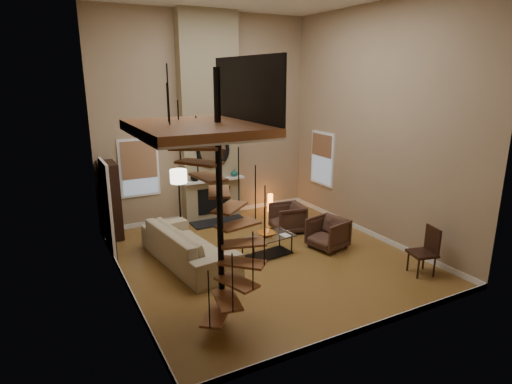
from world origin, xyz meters
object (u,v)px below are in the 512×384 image
armchair_near (290,218)px  armchair_far (330,233)px  accent_lamp (270,203)px  coffee_table (267,244)px  sofa (188,245)px  hutch (110,200)px  side_chair (426,249)px  floor_lamp (179,182)px

armchair_near → armchair_far: size_ratio=1.00×
armchair_near → accent_lamp: size_ratio=1.46×
coffee_table → sofa: bearing=162.9°
hutch → armchair_far: hutch is taller
hutch → side_chair: hutch is taller
coffee_table → floor_lamp: 2.66m
hutch → armchair_near: hutch is taller
hutch → sofa: (1.16, -2.29, -0.55)m
hutch → floor_lamp: bearing=-28.0°
coffee_table → accent_lamp: size_ratio=2.34×
armchair_far → side_chair: bearing=11.1°
coffee_table → armchair_near: bearing=40.5°
armchair_near → side_chair: 3.53m
sofa → accent_lamp: 4.01m
floor_lamp → side_chair: size_ratio=1.71×
hutch → side_chair: (5.24, -5.05, -0.42)m
armchair_near → accent_lamp: 1.71m
hutch → floor_lamp: (1.50, -0.80, 0.46)m
hutch → sofa: bearing=-63.0°
armchair_far → coffee_table: 1.55m
hutch → accent_lamp: (4.48, -0.04, -0.70)m
hutch → armchair_near: bearing=-22.5°
floor_lamp → accent_lamp: floor_lamp is taller
hutch → accent_lamp: bearing=-0.5°
floor_lamp → accent_lamp: 3.29m
floor_lamp → accent_lamp: size_ratio=3.14×
hutch → coffee_table: bearing=-44.6°
armchair_near → floor_lamp: 2.97m
armchair_near → coffee_table: size_ratio=0.62×
floor_lamp → sofa: bearing=-102.8°
coffee_table → floor_lamp: (-1.33, 2.00, 1.13)m
sofa → side_chair: bearing=-131.5°
sofa → armchair_far: sofa is taller
coffee_table → side_chair: 3.30m
armchair_near → side_chair: (1.12, -3.34, 0.17)m
sofa → floor_lamp: floor_lamp is taller
sofa → accent_lamp: size_ratio=5.03×
armchair_far → coffee_table: (-1.53, 0.24, -0.07)m
hutch → sofa: 2.62m
armchair_far → coffee_table: size_ratio=0.62×
armchair_near → floor_lamp: size_ratio=0.47×
sofa → armchair_far: size_ratio=3.46×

